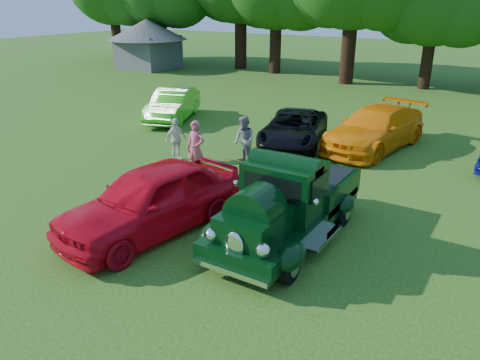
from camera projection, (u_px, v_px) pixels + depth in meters
The scene contains 10 objects.
ground at pixel (239, 241), 11.43m from camera, with size 120.00×120.00×0.00m, color #294B11.
hero_pickup at pixel (288, 204), 11.31m from camera, with size 2.43×5.22×2.04m.
red_convertible at pixel (152, 199), 11.64m from camera, with size 2.04×5.06×1.72m, color red.
back_car_lime at pixel (173, 105), 22.40m from camera, with size 1.57×4.51×1.49m, color #3ED21C.
back_car_black at pixel (294, 128), 18.66m from camera, with size 2.22×4.81×1.34m, color black.
back_car_orange at pixel (375, 129), 18.14m from camera, with size 2.22×5.47×1.59m, color orange.
spectator_pink at pixel (196, 148), 15.39m from camera, with size 0.67×0.44×1.83m, color #BF4F63.
spectator_grey at pixel (244, 140), 16.44m from camera, with size 0.83×0.64×1.70m, color slate.
spectator_white at pixel (176, 140), 16.79m from camera, with size 0.91×0.38×1.56m, color silver.
gazebo at pixel (148, 38), 37.98m from camera, with size 6.40×6.40×3.90m.
Camera 1 is at (5.39, -8.53, 5.57)m, focal length 35.00 mm.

